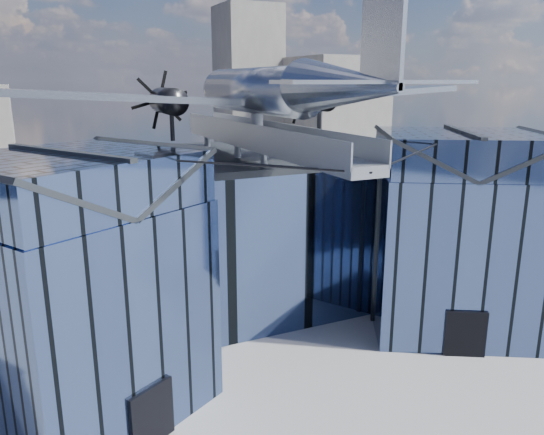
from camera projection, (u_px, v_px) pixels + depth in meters
name	position (u px, v px, depth m)	size (l,w,h in m)	color
ground_plane	(287.00, 351.00, 29.35)	(120.00, 120.00, 0.00)	gray
museum	(246.00, 229.00, 33.06)	(32.88, 24.50, 17.60)	#3E527F
bg_towers	(130.00, 115.00, 71.69)	(77.00, 24.50, 26.00)	slate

